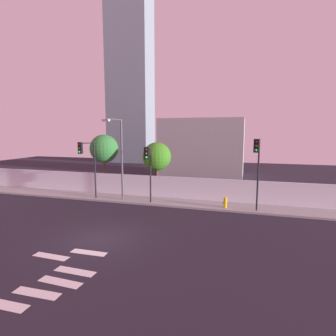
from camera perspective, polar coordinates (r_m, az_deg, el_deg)
name	(u,v)px	position (r m, az deg, el deg)	size (l,w,h in m)	color
ground_plane	(99,239)	(15.44, -14.38, -14.35)	(80.00, 80.00, 0.00)	#231E29
sidewalk	(151,201)	(22.48, -3.56, -6.92)	(36.00, 2.40, 0.15)	#979797
perimeter_wall	(156,186)	(23.44, -2.50, -3.85)	(36.00, 0.18, 1.80)	silver
crosswalk_marking	(55,274)	(12.60, -22.64, -19.95)	(3.70, 4.73, 0.01)	silver
traffic_light_left	(148,162)	(20.43, -4.18, 1.21)	(0.46, 1.67, 4.47)	black
traffic_light_center	(87,158)	(22.75, -16.64, 2.08)	(0.55, 1.77, 4.76)	black
traffic_light_right	(257,160)	(19.41, 18.28, 1.68)	(0.46, 1.14, 5.10)	black
street_lamp_curbside	(120,153)	(22.10, -10.16, 3.21)	(0.73, 2.06, 6.56)	#4C4C51
fire_hydrant	(225,202)	(20.57, 11.97, -6.99)	(0.44, 0.26, 0.81)	gold
roadside_tree_leftmost	(104,149)	(26.19, -13.31, 3.94)	(2.65, 2.65, 5.47)	brown
roadside_tree_midleft	(157,157)	(24.08, -2.38, 2.39)	(2.53, 2.53, 4.80)	brown
low_building_distant	(202,147)	(36.25, 7.15, 4.40)	(10.71, 6.00, 7.41)	#A4A4A4
tower_on_skyline	(130,70)	(53.50, -8.01, 19.69)	(7.87, 5.00, 33.90)	gray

